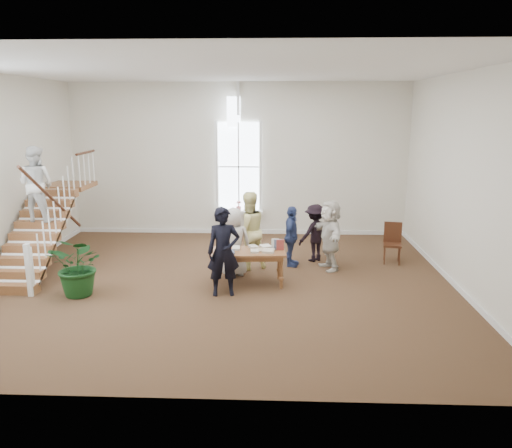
{
  "coord_description": "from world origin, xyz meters",
  "views": [
    {
      "loc": [
        1.12,
        -10.35,
        3.74
      ],
      "look_at": [
        0.68,
        0.4,
        1.24
      ],
      "focal_mm": 35.0,
      "sensor_mm": 36.0,
      "label": 1
    }
  ],
  "objects_px": {
    "woman_cluster_c": "(330,235)",
    "person_yellow": "(248,231)",
    "library_table": "(248,254)",
    "elderly_woman": "(234,242)",
    "police_officer": "(224,252)",
    "woman_cluster_a": "(291,236)",
    "floor_plant": "(80,266)",
    "woman_cluster_b": "(315,233)",
    "side_chair": "(392,240)"
  },
  "relations": [
    {
      "from": "elderly_woman",
      "to": "woman_cluster_a",
      "type": "xyz_separation_m",
      "value": [
        1.33,
        0.74,
        -0.05
      ]
    },
    {
      "from": "elderly_woman",
      "to": "woman_cluster_b",
      "type": "height_order",
      "value": "elderly_woman"
    },
    {
      "from": "person_yellow",
      "to": "side_chair",
      "type": "relative_size",
      "value": 1.86
    },
    {
      "from": "police_officer",
      "to": "woman_cluster_b",
      "type": "bearing_deg",
      "value": 40.18
    },
    {
      "from": "police_officer",
      "to": "woman_cluster_c",
      "type": "bearing_deg",
      "value": 27.45
    },
    {
      "from": "library_table",
      "to": "police_officer",
      "type": "height_order",
      "value": "police_officer"
    },
    {
      "from": "person_yellow",
      "to": "side_chair",
      "type": "xyz_separation_m",
      "value": [
        3.55,
        0.66,
        -0.37
      ]
    },
    {
      "from": "police_officer",
      "to": "woman_cluster_a",
      "type": "height_order",
      "value": "police_officer"
    },
    {
      "from": "person_yellow",
      "to": "woman_cluster_c",
      "type": "height_order",
      "value": "person_yellow"
    },
    {
      "from": "library_table",
      "to": "floor_plant",
      "type": "relative_size",
      "value": 1.32
    },
    {
      "from": "woman_cluster_a",
      "to": "woman_cluster_c",
      "type": "height_order",
      "value": "woman_cluster_c"
    },
    {
      "from": "library_table",
      "to": "woman_cluster_b",
      "type": "bearing_deg",
      "value": 44.03
    },
    {
      "from": "floor_plant",
      "to": "side_chair",
      "type": "height_order",
      "value": "floor_plant"
    },
    {
      "from": "person_yellow",
      "to": "woman_cluster_b",
      "type": "height_order",
      "value": "person_yellow"
    },
    {
      "from": "woman_cluster_b",
      "to": "side_chair",
      "type": "distance_m",
      "value": 1.93
    },
    {
      "from": "library_table",
      "to": "side_chair",
      "type": "relative_size",
      "value": 1.67
    },
    {
      "from": "person_yellow",
      "to": "woman_cluster_c",
      "type": "bearing_deg",
      "value": 154.31
    },
    {
      "from": "woman_cluster_b",
      "to": "woman_cluster_c",
      "type": "relative_size",
      "value": 0.86
    },
    {
      "from": "woman_cluster_b",
      "to": "woman_cluster_a",
      "type": "bearing_deg",
      "value": 1.02
    },
    {
      "from": "library_table",
      "to": "police_officer",
      "type": "xyz_separation_m",
      "value": [
        -0.46,
        -0.65,
        0.24
      ]
    },
    {
      "from": "woman_cluster_c",
      "to": "library_table",
      "type": "bearing_deg",
      "value": -74.05
    },
    {
      "from": "library_table",
      "to": "person_yellow",
      "type": "relative_size",
      "value": 0.9
    },
    {
      "from": "elderly_woman",
      "to": "woman_cluster_a",
      "type": "relative_size",
      "value": 1.07
    },
    {
      "from": "elderly_woman",
      "to": "woman_cluster_b",
      "type": "bearing_deg",
      "value": -159.22
    },
    {
      "from": "police_officer",
      "to": "woman_cluster_b",
      "type": "relative_size",
      "value": 1.27
    },
    {
      "from": "woman_cluster_a",
      "to": "floor_plant",
      "type": "height_order",
      "value": "woman_cluster_a"
    },
    {
      "from": "floor_plant",
      "to": "library_table",
      "type": "bearing_deg",
      "value": 13.67
    },
    {
      "from": "library_table",
      "to": "woman_cluster_a",
      "type": "distance_m",
      "value": 1.65
    },
    {
      "from": "elderly_woman",
      "to": "woman_cluster_c",
      "type": "distance_m",
      "value": 2.29
    },
    {
      "from": "library_table",
      "to": "woman_cluster_a",
      "type": "bearing_deg",
      "value": 49.36
    },
    {
      "from": "elderly_woman",
      "to": "library_table",
      "type": "bearing_deg",
      "value": 110.05
    },
    {
      "from": "woman_cluster_b",
      "to": "woman_cluster_c",
      "type": "xyz_separation_m",
      "value": [
        0.3,
        -0.65,
        0.11
      ]
    },
    {
      "from": "floor_plant",
      "to": "police_officer",
      "type": "bearing_deg",
      "value": 3.27
    },
    {
      "from": "woman_cluster_c",
      "to": "person_yellow",
      "type": "bearing_deg",
      "value": -104.17
    },
    {
      "from": "woman_cluster_a",
      "to": "floor_plant",
      "type": "bearing_deg",
      "value": 127.85
    },
    {
      "from": "floor_plant",
      "to": "elderly_woman",
      "type": "bearing_deg",
      "value": 25.17
    },
    {
      "from": "floor_plant",
      "to": "woman_cluster_c",
      "type": "bearing_deg",
      "value": 20.44
    },
    {
      "from": "side_chair",
      "to": "woman_cluster_a",
      "type": "bearing_deg",
      "value": -160.03
    },
    {
      "from": "elderly_woman",
      "to": "person_yellow",
      "type": "xyz_separation_m",
      "value": [
        0.3,
        0.5,
        0.14
      ]
    },
    {
      "from": "woman_cluster_c",
      "to": "woman_cluster_a",
      "type": "bearing_deg",
      "value": -117.8
    },
    {
      "from": "police_officer",
      "to": "floor_plant",
      "type": "height_order",
      "value": "police_officer"
    },
    {
      "from": "library_table",
      "to": "floor_plant",
      "type": "height_order",
      "value": "floor_plant"
    },
    {
      "from": "side_chair",
      "to": "floor_plant",
      "type": "bearing_deg",
      "value": -148.9
    },
    {
      "from": "woman_cluster_b",
      "to": "woman_cluster_c",
      "type": "distance_m",
      "value": 0.72
    },
    {
      "from": "woman_cluster_b",
      "to": "floor_plant",
      "type": "height_order",
      "value": "woman_cluster_b"
    },
    {
      "from": "library_table",
      "to": "elderly_woman",
      "type": "height_order",
      "value": "elderly_woman"
    },
    {
      "from": "elderly_woman",
      "to": "woman_cluster_c",
      "type": "bearing_deg",
      "value": -177.3
    },
    {
      "from": "library_table",
      "to": "police_officer",
      "type": "distance_m",
      "value": 0.83
    },
    {
      "from": "woman_cluster_a",
      "to": "woman_cluster_b",
      "type": "bearing_deg",
      "value": -41.67
    },
    {
      "from": "woman_cluster_a",
      "to": "woman_cluster_b",
      "type": "distance_m",
      "value": 0.75
    }
  ]
}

